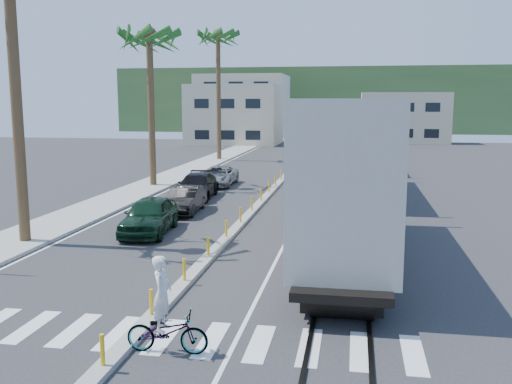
# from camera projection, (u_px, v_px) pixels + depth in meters

# --- Properties ---
(ground) EXTENTS (140.00, 140.00, 0.00)m
(ground) POSITION_uv_depth(u_px,v_px,m) (164.00, 307.00, 16.21)
(ground) COLOR #28282B
(ground) RESTS_ON ground
(sidewalk) EXTENTS (3.00, 90.00, 0.15)m
(sidewalk) POSITION_uv_depth(u_px,v_px,m) (165.00, 180.00, 41.96)
(sidewalk) COLOR gray
(sidewalk) RESTS_ON ground
(rails) EXTENTS (1.56, 100.00, 0.06)m
(rails) POSITION_uv_depth(u_px,v_px,m) (351.00, 179.00, 42.61)
(rails) COLOR black
(rails) RESTS_ON ground
(median) EXTENTS (0.45, 60.00, 0.85)m
(median) POSITION_uv_depth(u_px,v_px,m) (269.00, 193.00, 35.62)
(median) COLOR gray
(median) RESTS_ON ground
(crosswalk) EXTENTS (14.00, 2.20, 0.01)m
(crosswalk) POSITION_uv_depth(u_px,v_px,m) (138.00, 334.00, 14.27)
(crosswalk) COLOR silver
(crosswalk) RESTS_ON ground
(lane_markings) EXTENTS (9.42, 90.00, 0.01)m
(lane_markings) POSITION_uv_depth(u_px,v_px,m) (250.00, 183.00, 40.90)
(lane_markings) COLOR silver
(lane_markings) RESTS_ON ground
(freight_train) EXTENTS (3.00, 60.94, 5.85)m
(freight_train) POSITION_uv_depth(u_px,v_px,m) (352.00, 142.00, 40.75)
(freight_train) COLOR #AFADA0
(freight_train) RESTS_ON ground
(palm_trees) EXTENTS (3.50, 37.20, 13.75)m
(palm_trees) POSITION_uv_depth(u_px,v_px,m) (155.00, 25.00, 37.97)
(palm_trees) COLOR brown
(palm_trees) RESTS_ON ground
(buildings) EXTENTS (38.00, 27.00, 10.00)m
(buildings) POSITION_uv_depth(u_px,v_px,m) (278.00, 111.00, 86.33)
(buildings) COLOR beige
(buildings) RESTS_ON ground
(hillside) EXTENTS (80.00, 20.00, 12.00)m
(hillside) POSITION_uv_depth(u_px,v_px,m) (329.00, 100.00, 112.57)
(hillside) COLOR #385628
(hillside) RESTS_ON ground
(car_lead) EXTENTS (2.77, 5.05, 1.60)m
(car_lead) POSITION_uv_depth(u_px,v_px,m) (149.00, 215.00, 25.13)
(car_lead) COLOR black
(car_lead) RESTS_ON ground
(car_second) EXTENTS (1.92, 4.36, 1.39)m
(car_second) POSITION_uv_depth(u_px,v_px,m) (185.00, 200.00, 29.80)
(car_second) COLOR black
(car_second) RESTS_ON ground
(car_third) EXTENTS (2.72, 5.35, 1.48)m
(car_third) POSITION_uv_depth(u_px,v_px,m) (197.00, 186.00, 34.23)
(car_third) COLOR black
(car_third) RESTS_ON ground
(car_rear) EXTENTS (2.47, 4.90, 1.33)m
(car_rear) POSITION_uv_depth(u_px,v_px,m) (218.00, 176.00, 39.48)
(car_rear) COLOR #949699
(car_rear) RESTS_ON ground
(cyclist) EXTENTS (0.84, 1.98, 2.32)m
(cyclist) POSITION_uv_depth(u_px,v_px,m) (166.00, 322.00, 13.15)
(cyclist) COLOR #9EA0A5
(cyclist) RESTS_ON ground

